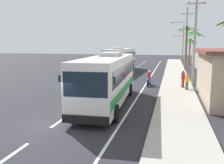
# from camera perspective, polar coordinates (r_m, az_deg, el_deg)

# --- Properties ---
(ground_plane) EXTENTS (160.00, 160.00, 0.00)m
(ground_plane) POSITION_cam_1_polar(r_m,az_deg,el_deg) (13.93, -13.65, -10.00)
(ground_plane) COLOR #28282D
(sidewalk_kerb) EXTENTS (3.20, 90.00, 0.14)m
(sidewalk_kerb) POSITION_cam_1_polar(r_m,az_deg,el_deg) (22.07, 15.18, -2.72)
(sidewalk_kerb) COLOR #A8A399
(sidewalk_kerb) RESTS_ON ground
(lane_markings) EXTENTS (3.69, 71.00, 0.01)m
(lane_markings) POSITION_cam_1_polar(r_m,az_deg,el_deg) (26.60, 5.22, -0.56)
(lane_markings) COLOR white
(lane_markings) RESTS_ON ground
(boundary_wall) EXTENTS (0.24, 60.00, 2.38)m
(boundary_wall) POSITION_cam_1_polar(r_m,az_deg,el_deg) (26.20, 23.47, 1.18)
(boundary_wall) COLOR #9E998E
(boundary_wall) RESTS_ON ground
(coach_bus_foreground) EXTENTS (3.42, 11.25, 3.81)m
(coach_bus_foreground) POSITION_cam_1_polar(r_m,az_deg,el_deg) (17.65, -1.04, 0.96)
(coach_bus_foreground) COLOR silver
(coach_bus_foreground) RESTS_ON ground
(coach_bus_far_lane) EXTENTS (3.26, 11.88, 3.85)m
(coach_bus_far_lane) POSITION_cam_1_polar(r_m,az_deg,el_deg) (38.61, 1.94, 5.53)
(coach_bus_far_lane) COLOR white
(coach_bus_far_lane) RESTS_ON ground
(motorcycle_beside_bus) EXTENTS (0.56, 1.96, 1.65)m
(motorcycle_beside_bus) POSITION_cam_1_polar(r_m,az_deg,el_deg) (26.01, 8.74, 0.63)
(motorcycle_beside_bus) COLOR black
(motorcycle_beside_bus) RESTS_ON ground
(pedestrian_near_kerb) EXTENTS (0.36, 0.36, 1.54)m
(pedestrian_near_kerb) POSITION_cam_1_polar(r_m,az_deg,el_deg) (23.75, 17.35, 0.15)
(pedestrian_near_kerb) COLOR #2D7A47
(pedestrian_near_kerb) RESTS_ON sidewalk_kerb
(pedestrian_midwalk) EXTENTS (0.36, 0.36, 1.69)m
(pedestrian_midwalk) POSITION_cam_1_polar(r_m,az_deg,el_deg) (24.83, 16.48, 0.77)
(pedestrian_midwalk) COLOR red
(pedestrian_midwalk) RESTS_ON sidewalk_kerb
(utility_pole_mid) EXTENTS (1.87, 0.24, 9.79)m
(utility_pole_mid) POSITION_cam_1_polar(r_m,az_deg,el_deg) (26.56, 19.03, 9.94)
(utility_pole_mid) COLOR #9E9E99
(utility_pole_mid) RESTS_ON ground
(utility_pole_far) EXTENTS (3.63, 0.24, 10.48)m
(utility_pole_far) POSITION_cam_1_polar(r_m,az_deg,el_deg) (44.41, 17.04, 10.24)
(utility_pole_far) COLOR #9E9E99
(utility_pole_far) RESTS_ON ground
(utility_pole_distant) EXTENTS (3.64, 0.24, 8.76)m
(utility_pole_distant) POSITION_cam_1_polar(r_m,az_deg,el_deg) (62.28, 16.41, 9.08)
(utility_pole_distant) COLOR #9E9E99
(utility_pole_distant) RESTS_ON ground
(palm_nearest) EXTENTS (3.04, 2.79, 5.42)m
(palm_nearest) POSITION_cam_1_polar(r_m,az_deg,el_deg) (51.68, 17.96, 8.24)
(palm_nearest) COLOR brown
(palm_nearest) RESTS_ON ground
(palm_third) EXTENTS (2.87, 2.72, 6.30)m
(palm_third) POSITION_cam_1_polar(r_m,az_deg,el_deg) (35.30, 18.88, 8.81)
(palm_third) COLOR brown
(palm_third) RESTS_ON ground
(palm_farthest) EXTENTS (3.59, 3.78, 7.31)m
(palm_farthest) POSITION_cam_1_polar(r_m,az_deg,el_deg) (42.27, 17.27, 9.50)
(palm_farthest) COLOR brown
(palm_farthest) RESTS_ON ground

